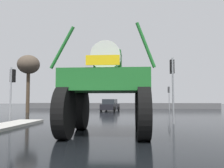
{
  "coord_description": "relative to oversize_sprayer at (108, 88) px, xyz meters",
  "views": [
    {
      "loc": [
        2.23,
        -5.31,
        1.46
      ],
      "look_at": [
        1.17,
        6.42,
        2.23
      ],
      "focal_mm": 38.11,
      "sensor_mm": 36.0,
      "label": 1
    }
  ],
  "objects": [
    {
      "name": "bare_tree_left",
      "position": [
        -10.83,
        15.76,
        3.38
      ],
      "size": [
        2.51,
        2.51,
        6.54
      ],
      "color": "#473828",
      "rests_on": "ground"
    },
    {
      "name": "traffic_signal_far_right",
      "position": [
        5.94,
        22.91,
        0.47
      ],
      "size": [
        0.24,
        0.55,
        3.31
      ],
      "color": "gray",
      "rests_on": "ground"
    },
    {
      "name": "ground_plane",
      "position": [
        -1.12,
        13.12,
        -1.94
      ],
      "size": [
        120.0,
        120.0,
        0.0
      ],
      "primitive_type": "plane",
      "color": "black"
    },
    {
      "name": "traffic_signal_near_right",
      "position": [
        3.47,
        4.46,
        0.97
      ],
      "size": [
        0.24,
        0.54,
        3.99
      ],
      "color": "gray",
      "rests_on": "ground"
    },
    {
      "name": "sedan_ahead",
      "position": [
        -1.92,
        20.44,
        -1.22
      ],
      "size": [
        2.28,
        4.28,
        1.52
      ],
      "rotation": [
        0.0,
        0.0,
        1.44
      ],
      "color": "black",
      "rests_on": "ground"
    },
    {
      "name": "median_island",
      "position": [
        -5.58,
        1.45,
        -1.86
      ],
      "size": [
        1.58,
        7.18,
        0.15
      ],
      "primitive_type": "cube",
      "color": "#B2AFA8",
      "rests_on": "ground"
    },
    {
      "name": "traffic_signal_near_left",
      "position": [
        -6.7,
        4.47,
        0.63
      ],
      "size": [
        0.24,
        0.54,
        3.52
      ],
      "color": "gray",
      "rests_on": "ground"
    },
    {
      "name": "roadside_barrier",
      "position": [
        -1.12,
        28.37,
        -1.49
      ],
      "size": [
        31.61,
        0.24,
        0.9
      ],
      "primitive_type": "cube",
      "color": "#59595B",
      "rests_on": "ground"
    },
    {
      "name": "traffic_signal_far_left",
      "position": [
        2.27,
        22.9,
        0.55
      ],
      "size": [
        0.24,
        0.55,
        3.41
      ],
      "color": "gray",
      "rests_on": "ground"
    },
    {
      "name": "oversize_sprayer",
      "position": [
        0.0,
        0.0,
        0.0
      ],
      "size": [
        3.89,
        5.15,
        4.26
      ],
      "rotation": [
        0.0,
        0.0,
        1.59
      ],
      "color": "black",
      "rests_on": "ground"
    }
  ]
}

